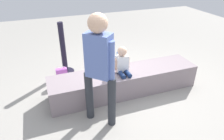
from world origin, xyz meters
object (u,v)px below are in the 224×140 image
(gift_bag, at_px, (62,76))
(handbag_black_leather, at_px, (108,68))
(water_bottle_near_gift, at_px, (117,57))
(child_seated, at_px, (122,62))
(cake_plate, at_px, (106,75))
(adult_standing, at_px, (99,63))
(party_cup_red, at_px, (90,62))

(gift_bag, xyz_separation_m, handbag_black_leather, (0.99, 0.07, -0.05))
(water_bottle_near_gift, bearing_deg, gift_bag, -157.28)
(child_seated, relative_size, cake_plate, 2.16)
(water_bottle_near_gift, bearing_deg, handbag_black_leather, -128.01)
(adult_standing, height_order, party_cup_red, adult_standing)
(child_seated, distance_m, adult_standing, 0.88)
(child_seated, bearing_deg, water_bottle_near_gift, 72.09)
(gift_bag, bearing_deg, adult_standing, -72.69)
(cake_plate, xyz_separation_m, handbag_black_leather, (0.31, 0.79, -0.33))
(adult_standing, bearing_deg, party_cup_red, 80.47)
(party_cup_red, bearing_deg, handbag_black_leather, -64.24)
(water_bottle_near_gift, bearing_deg, child_seated, -107.91)
(child_seated, height_order, party_cup_red, child_seated)
(water_bottle_near_gift, xyz_separation_m, party_cup_red, (-0.68, 0.05, -0.05))
(gift_bag, relative_size, water_bottle_near_gift, 1.67)
(cake_plate, xyz_separation_m, gift_bag, (-0.68, 0.72, -0.28))
(gift_bag, bearing_deg, handbag_black_leather, 3.81)
(cake_plate, relative_size, gift_bag, 0.61)
(party_cup_red, bearing_deg, adult_standing, -99.53)
(adult_standing, distance_m, cake_plate, 0.82)
(gift_bag, bearing_deg, water_bottle_near_gift, 22.72)
(adult_standing, xyz_separation_m, cake_plate, (0.28, 0.55, -0.54))
(child_seated, height_order, cake_plate, child_seated)
(child_seated, height_order, adult_standing, adult_standing)
(child_seated, distance_m, handbag_black_leather, 0.94)
(child_seated, relative_size, party_cup_red, 4.62)
(child_seated, height_order, water_bottle_near_gift, child_seated)
(child_seated, bearing_deg, handbag_black_leather, 88.94)
(adult_standing, distance_m, water_bottle_near_gift, 2.29)
(child_seated, relative_size, handbag_black_leather, 1.46)
(gift_bag, bearing_deg, party_cup_red, 41.39)
(cake_plate, bearing_deg, gift_bag, 133.24)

